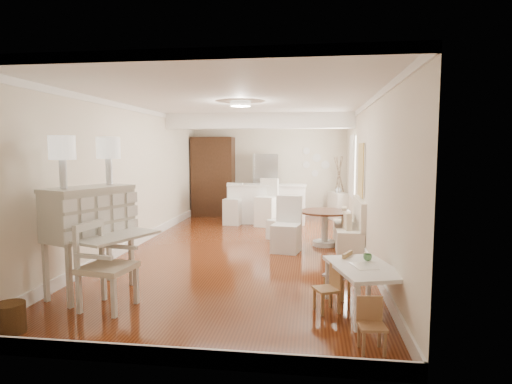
% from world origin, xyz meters
% --- Properties ---
extents(room, '(9.00, 9.04, 2.82)m').
position_xyz_m(room, '(0.04, 0.32, 1.98)').
color(room, brown).
rests_on(room, ground).
extents(secretary_bureau, '(1.50, 1.51, 1.46)m').
position_xyz_m(secretary_bureau, '(-1.70, -2.71, 0.73)').
color(secretary_bureau, silver).
rests_on(secretary_bureau, ground).
extents(gustavian_armchair, '(0.70, 0.70, 1.07)m').
position_xyz_m(gustavian_armchair, '(-1.20, -3.23, 0.53)').
color(gustavian_armchair, beige).
rests_on(gustavian_armchair, ground).
extents(wicker_basket, '(0.34, 0.34, 0.32)m').
position_xyz_m(wicker_basket, '(-1.92, -4.02, 0.16)').
color(wicker_basket, '#4E3218').
rests_on(wicker_basket, ground).
extents(kids_table, '(0.96, 1.28, 0.57)m').
position_xyz_m(kids_table, '(1.90, -2.95, 0.28)').
color(kids_table, white).
rests_on(kids_table, ground).
extents(kids_chair_a, '(0.37, 0.37, 0.57)m').
position_xyz_m(kids_chair_a, '(1.46, -2.99, 0.29)').
color(kids_chair_a, '#AE814F').
rests_on(kids_chair_a, ground).
extents(kids_chair_b, '(0.41, 0.41, 0.64)m').
position_xyz_m(kids_chair_b, '(1.62, -2.45, 0.32)').
color(kids_chair_b, tan).
rests_on(kids_chair_b, ground).
extents(kids_chair_c, '(0.28, 0.28, 0.53)m').
position_xyz_m(kids_chair_c, '(1.86, -3.97, 0.26)').
color(kids_chair_c, '#9B6D46').
rests_on(kids_chair_c, ground).
extents(banquette, '(0.52, 1.60, 0.98)m').
position_xyz_m(banquette, '(1.99, 0.50, 0.49)').
color(banquette, silver).
rests_on(banquette, ground).
extents(dining_table, '(1.14, 1.14, 0.71)m').
position_xyz_m(dining_table, '(1.54, 0.59, 0.36)').
color(dining_table, '#4E2819').
rests_on(dining_table, ground).
extents(slip_chair_near, '(0.59, 0.61, 1.06)m').
position_xyz_m(slip_chair_near, '(0.80, -0.02, 0.53)').
color(slip_chair_near, silver).
rests_on(slip_chair_near, ground).
extents(slip_chair_far, '(0.57, 0.56, 0.83)m').
position_xyz_m(slip_chair_far, '(0.57, 1.10, 0.42)').
color(slip_chair_far, silver).
rests_on(slip_chair_far, ground).
extents(breakfast_counter, '(2.05, 0.65, 1.03)m').
position_xyz_m(breakfast_counter, '(0.10, 3.10, 0.52)').
color(breakfast_counter, white).
rests_on(breakfast_counter, ground).
extents(bar_stool_left, '(0.48, 0.48, 1.07)m').
position_xyz_m(bar_stool_left, '(-0.75, 2.75, 0.54)').
color(bar_stool_left, silver).
rests_on(bar_stool_left, ground).
extents(bar_stool_right, '(0.60, 0.60, 1.20)m').
position_xyz_m(bar_stool_right, '(0.13, 2.62, 0.60)').
color(bar_stool_right, white).
rests_on(bar_stool_right, ground).
extents(pantry_cabinet, '(1.20, 0.60, 2.30)m').
position_xyz_m(pantry_cabinet, '(-1.60, 4.18, 1.15)').
color(pantry_cabinet, '#381E11').
rests_on(pantry_cabinet, ground).
extents(fridge, '(0.75, 0.65, 1.80)m').
position_xyz_m(fridge, '(0.30, 4.15, 0.90)').
color(fridge, silver).
rests_on(fridge, ground).
extents(sideboard, '(0.58, 0.87, 0.77)m').
position_xyz_m(sideboard, '(2.00, 3.77, 0.38)').
color(sideboard, white).
rests_on(sideboard, ground).
extents(pencil_cup, '(0.13, 0.13, 0.08)m').
position_xyz_m(pencil_cup, '(1.97, -2.68, 0.61)').
color(pencil_cup, '#5D9F63').
rests_on(pencil_cup, kids_table).
extents(branch_vase, '(0.18, 0.18, 0.18)m').
position_xyz_m(branch_vase, '(1.99, 3.77, 0.86)').
color(branch_vase, silver).
rests_on(branch_vase, sideboard).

